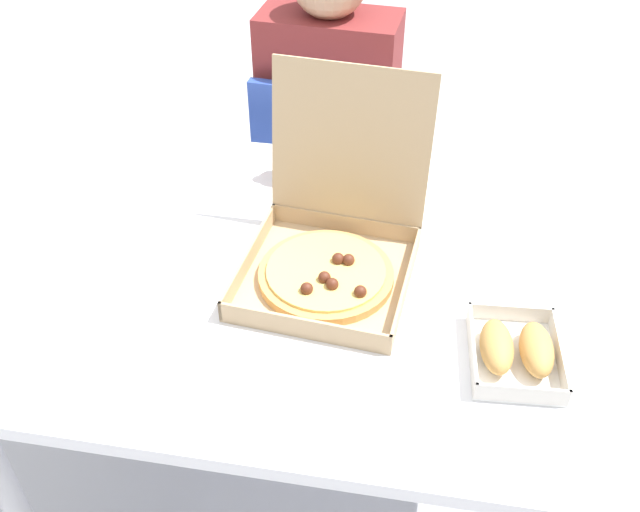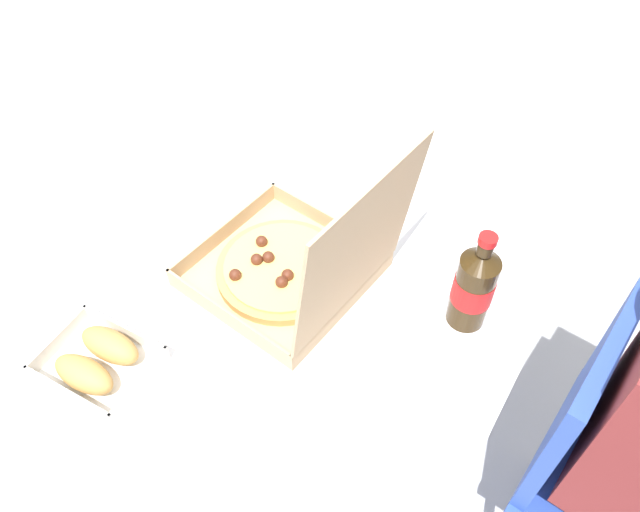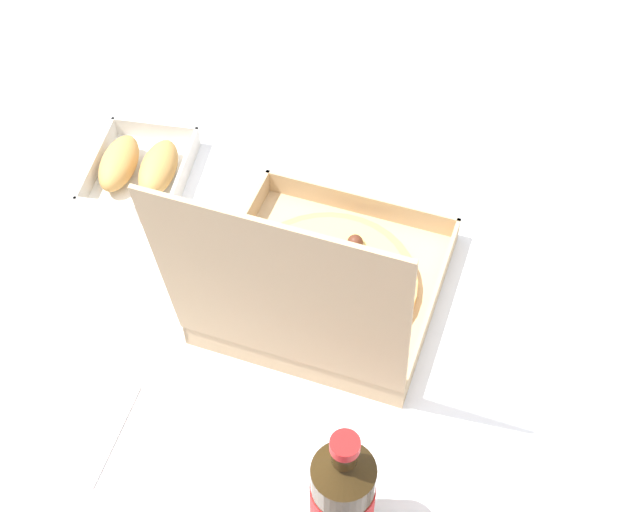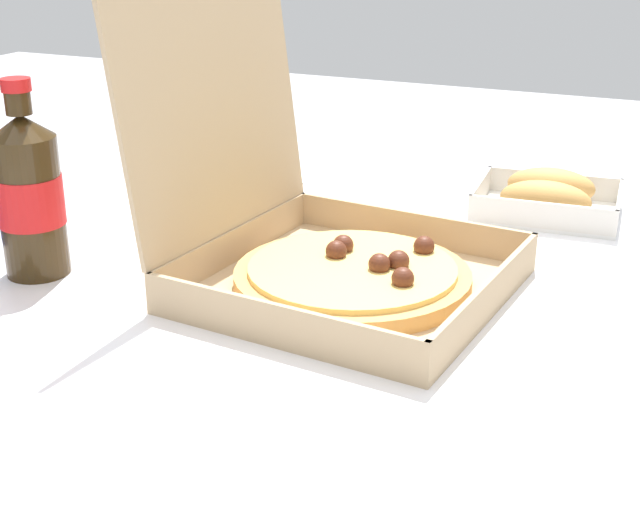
{
  "view_description": "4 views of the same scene",
  "coord_description": "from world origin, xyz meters",
  "views": [
    {
      "loc": [
        0.19,
        -1.03,
        1.64
      ],
      "look_at": [
        0.01,
        -0.0,
        0.77
      ],
      "focal_mm": 39.85,
      "sensor_mm": 36.0,
      "label": 1
    },
    {
      "loc": [
        0.65,
        0.46,
        1.69
      ],
      "look_at": [
        -0.02,
        0.03,
        0.78
      ],
      "focal_mm": 34.86,
      "sensor_mm": 36.0,
      "label": 2
    },
    {
      "loc": [
        -0.14,
        0.72,
        1.74
      ],
      "look_at": [
        0.04,
        -0.04,
        0.78
      ],
      "focal_mm": 48.41,
      "sensor_mm": 36.0,
      "label": 3
    },
    {
      "loc": [
        -0.8,
        -0.36,
        1.12
      ],
      "look_at": [
        0.05,
        0.02,
        0.75
      ],
      "focal_mm": 49.41,
      "sensor_mm": 36.0,
      "label": 4
    }
  ],
  "objects": [
    {
      "name": "pizza_box_open",
      "position": [
        0.03,
        0.01,
        0.78
      ],
      "size": [
        0.35,
        0.39,
        0.36
      ],
      "color": "tan",
      "rests_on": "dining_table"
    },
    {
      "name": "dining_table",
      "position": [
        0.0,
        0.0,
        0.65
      ],
      "size": [
        1.23,
        0.9,
        0.73
      ],
      "color": "white",
      "rests_on": "ground_plane"
    },
    {
      "name": "ground_plane",
      "position": [
        0.0,
        0.0,
        0.0
      ],
      "size": [
        10.0,
        10.0,
        0.0
      ],
      "primitive_type": "plane",
      "color": "#B2B2B7"
    },
    {
      "name": "bread_side_box",
      "position": [
        0.37,
        -0.17,
        0.75
      ],
      "size": [
        0.16,
        0.2,
        0.06
      ],
      "color": "white",
      "rests_on": "dining_table"
    },
    {
      "name": "paper_menu",
      "position": [
        0.34,
        0.27,
        0.73
      ],
      "size": [
        0.21,
        0.16,
        0.0
      ],
      "primitive_type": "cube",
      "rotation": [
        0.0,
        0.0,
        -0.03
      ],
      "color": "white",
      "rests_on": "dining_table"
    },
    {
      "name": "cola_bottle",
      "position": [
        -0.07,
        0.32,
        0.82
      ],
      "size": [
        0.07,
        0.07,
        0.22
      ],
      "color": "#33230F",
      "rests_on": "dining_table"
    }
  ]
}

